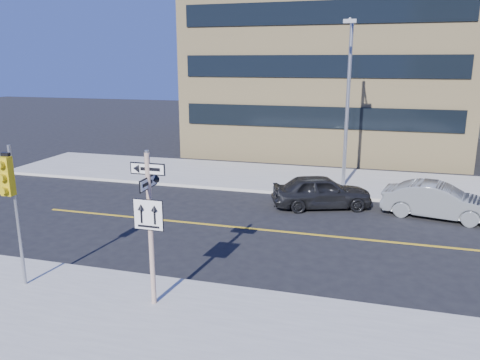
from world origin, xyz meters
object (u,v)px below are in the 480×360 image
(sign_pole, at_px, (150,220))
(parked_car_b, at_px, (438,201))
(parked_car_a, at_px, (321,191))
(streetlight_a, at_px, (348,94))
(traffic_signal, at_px, (9,188))

(sign_pole, xyz_separation_m, parked_car_b, (8.02, 9.87, -1.72))
(parked_car_a, distance_m, streetlight_a, 5.25)
(parked_car_a, bearing_deg, streetlight_a, -31.85)
(traffic_signal, relative_size, parked_car_a, 0.93)
(traffic_signal, distance_m, streetlight_a, 15.72)
(traffic_signal, distance_m, parked_car_a, 12.67)
(parked_car_a, bearing_deg, sign_pole, 142.60)
(parked_car_a, distance_m, parked_car_b, 4.76)
(parked_car_b, bearing_deg, sign_pole, 152.46)
(parked_car_b, height_order, streetlight_a, streetlight_a)
(parked_car_b, xyz_separation_m, streetlight_a, (-4.02, 3.40, 4.04))
(parked_car_a, xyz_separation_m, streetlight_a, (0.74, 3.30, 4.02))
(parked_car_a, height_order, streetlight_a, streetlight_a)
(sign_pole, height_order, parked_car_b, sign_pole)
(parked_car_a, relative_size, parked_car_b, 0.99)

